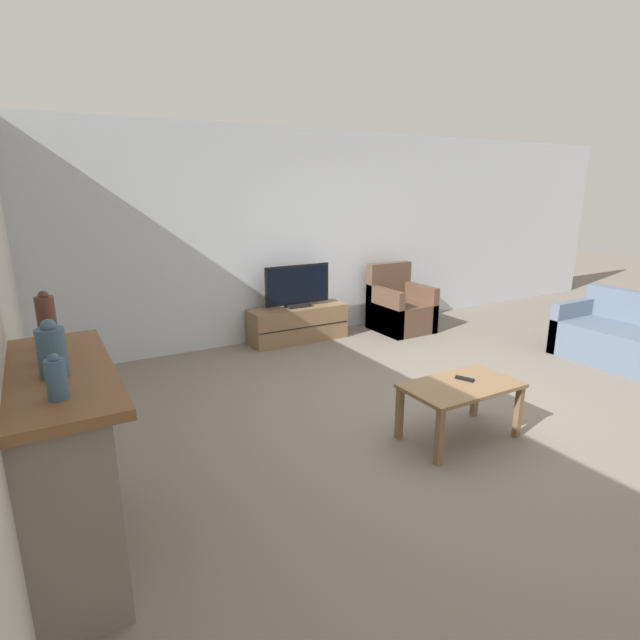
{
  "coord_description": "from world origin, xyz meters",
  "views": [
    {
      "loc": [
        -3.11,
        -3.09,
        1.99
      ],
      "look_at": [
        -1.01,
        0.58,
        0.85
      ],
      "focal_mm": 28.0,
      "sensor_mm": 36.0,
      "label": 1
    }
  ],
  "objects_px": {
    "armchair": "(399,309)",
    "fireplace": "(65,466)",
    "mantel_vase_left": "(56,378)",
    "mantel_clock": "(51,348)",
    "mantel_vase_centre_left": "(52,350)",
    "mantel_vase_right": "(47,321)",
    "tv": "(298,288)",
    "coffee_table": "(461,392)",
    "remote": "(465,379)",
    "tv_stand": "(298,324)"
  },
  "relations": [
    {
      "from": "mantel_vase_centre_left",
      "to": "mantel_vase_right",
      "type": "distance_m",
      "value": 0.52
    },
    {
      "from": "mantel_clock",
      "to": "mantel_vase_centre_left",
      "type": "bearing_deg",
      "value": -90.18
    },
    {
      "from": "mantel_clock",
      "to": "tv_stand",
      "type": "distance_m",
      "value": 4.14
    },
    {
      "from": "armchair",
      "to": "remote",
      "type": "bearing_deg",
      "value": -119.0
    },
    {
      "from": "tv_stand",
      "to": "remote",
      "type": "height_order",
      "value": "remote"
    },
    {
      "from": "remote",
      "to": "mantel_vase_centre_left",
      "type": "bearing_deg",
      "value": 157.46
    },
    {
      "from": "mantel_clock",
      "to": "mantel_vase_left",
      "type": "bearing_deg",
      "value": -90.08
    },
    {
      "from": "remote",
      "to": "tv",
      "type": "bearing_deg",
      "value": 65.47
    },
    {
      "from": "mantel_vase_right",
      "to": "remote",
      "type": "xyz_separation_m",
      "value": [
        2.88,
        -0.43,
        -0.77
      ]
    },
    {
      "from": "mantel_vase_left",
      "to": "tv_stand",
      "type": "xyz_separation_m",
      "value": [
        2.89,
        3.36,
        -0.96
      ]
    },
    {
      "from": "coffee_table",
      "to": "mantel_vase_left",
      "type": "bearing_deg",
      "value": -172.9
    },
    {
      "from": "mantel_vase_centre_left",
      "to": "tv_stand",
      "type": "bearing_deg",
      "value": 46.5
    },
    {
      "from": "tv",
      "to": "armchair",
      "type": "height_order",
      "value": "tv"
    },
    {
      "from": "mantel_vase_centre_left",
      "to": "mantel_vase_right",
      "type": "relative_size",
      "value": 0.86
    },
    {
      "from": "mantel_vase_left",
      "to": "armchair",
      "type": "relative_size",
      "value": 0.22
    },
    {
      "from": "armchair",
      "to": "coffee_table",
      "type": "xyz_separation_m",
      "value": [
        -1.58,
        -2.75,
        0.1
      ]
    },
    {
      "from": "mantel_vase_right",
      "to": "mantel_vase_left",
      "type": "bearing_deg",
      "value": -90.0
    },
    {
      "from": "fireplace",
      "to": "mantel_vase_centre_left",
      "type": "height_order",
      "value": "mantel_vase_centre_left"
    },
    {
      "from": "tv",
      "to": "remote",
      "type": "bearing_deg",
      "value": -90.23
    },
    {
      "from": "coffee_table",
      "to": "armchair",
      "type": "bearing_deg",
      "value": 60.08
    },
    {
      "from": "mantel_vase_centre_left",
      "to": "armchair",
      "type": "height_order",
      "value": "mantel_vase_centre_left"
    },
    {
      "from": "mantel_clock",
      "to": "mantel_vase_right",
      "type": "bearing_deg",
      "value": 90.16
    },
    {
      "from": "mantel_vase_left",
      "to": "tv_stand",
      "type": "bearing_deg",
      "value": 49.25
    },
    {
      "from": "fireplace",
      "to": "remote",
      "type": "distance_m",
      "value": 2.9
    },
    {
      "from": "tv_stand",
      "to": "mantel_vase_centre_left",
      "type": "bearing_deg",
      "value": -133.5
    },
    {
      "from": "mantel_vase_centre_left",
      "to": "mantel_clock",
      "type": "height_order",
      "value": "mantel_vase_centre_left"
    },
    {
      "from": "mantel_vase_right",
      "to": "mantel_clock",
      "type": "distance_m",
      "value": 0.29
    },
    {
      "from": "fireplace",
      "to": "mantel_clock",
      "type": "distance_m",
      "value": 0.63
    },
    {
      "from": "mantel_vase_centre_left",
      "to": "armchair",
      "type": "bearing_deg",
      "value": 32.5
    },
    {
      "from": "fireplace",
      "to": "mantel_vase_centre_left",
      "type": "relative_size",
      "value": 4.82
    },
    {
      "from": "fireplace",
      "to": "armchair",
      "type": "height_order",
      "value": "fireplace"
    },
    {
      "from": "fireplace",
      "to": "armchair",
      "type": "xyz_separation_m",
      "value": [
        4.4,
        2.69,
        -0.26
      ]
    },
    {
      "from": "tv_stand",
      "to": "tv",
      "type": "xyz_separation_m",
      "value": [
        0.0,
        -0.0,
        0.49
      ]
    },
    {
      "from": "mantel_vase_right",
      "to": "coffee_table",
      "type": "height_order",
      "value": "mantel_vase_right"
    },
    {
      "from": "mantel_vase_left",
      "to": "tv_stand",
      "type": "distance_m",
      "value": 4.54
    },
    {
      "from": "mantel_vase_right",
      "to": "tv_stand",
      "type": "relative_size",
      "value": 0.25
    },
    {
      "from": "fireplace",
      "to": "mantel_clock",
      "type": "xyz_separation_m",
      "value": [
        0.02,
        0.14,
        0.61
      ]
    },
    {
      "from": "mantel_clock",
      "to": "tv",
      "type": "height_order",
      "value": "mantel_clock"
    },
    {
      "from": "armchair",
      "to": "fireplace",
      "type": "bearing_deg",
      "value": -148.56
    },
    {
      "from": "armchair",
      "to": "remote",
      "type": "relative_size",
      "value": 6.06
    },
    {
      "from": "fireplace",
      "to": "coffee_table",
      "type": "bearing_deg",
      "value": -1.3
    },
    {
      "from": "tv",
      "to": "coffee_table",
      "type": "relative_size",
      "value": 0.98
    },
    {
      "from": "mantel_vase_centre_left",
      "to": "mantel_clock",
      "type": "bearing_deg",
      "value": 89.82
    },
    {
      "from": "mantel_clock",
      "to": "armchair",
      "type": "xyz_separation_m",
      "value": [
        4.38,
        2.55,
        -0.87
      ]
    },
    {
      "from": "fireplace",
      "to": "coffee_table",
      "type": "height_order",
      "value": "fireplace"
    },
    {
      "from": "fireplace",
      "to": "armchair",
      "type": "distance_m",
      "value": 5.16
    },
    {
      "from": "mantel_vase_left",
      "to": "mantel_vase_right",
      "type": "bearing_deg",
      "value": 90.0
    },
    {
      "from": "tv",
      "to": "coffee_table",
      "type": "height_order",
      "value": "tv"
    },
    {
      "from": "coffee_table",
      "to": "mantel_vase_centre_left",
      "type": "bearing_deg",
      "value": -179.2
    },
    {
      "from": "fireplace",
      "to": "mantel_clock",
      "type": "height_order",
      "value": "mantel_clock"
    }
  ]
}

